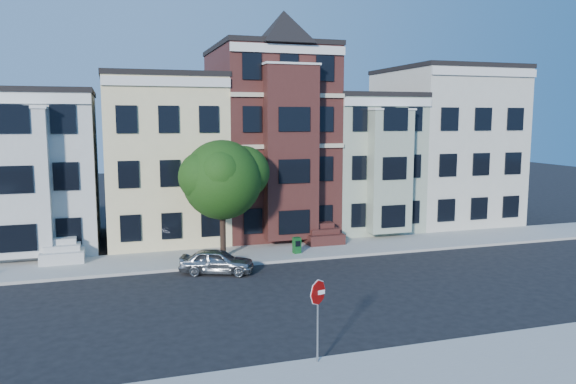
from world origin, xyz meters
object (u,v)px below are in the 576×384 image
object	(u,v)px
street_tree	(222,185)
stop_sign	(318,316)
newspaper_box	(297,245)
parked_car	(217,261)

from	to	relation	value
street_tree	stop_sign	world-z (taller)	street_tree
street_tree	stop_sign	xyz separation A→B (m)	(0.24, -14.05, -2.45)
newspaper_box	street_tree	bearing A→B (deg)	166.67
parked_car	stop_sign	distance (m)	11.45
parked_car	newspaper_box	distance (m)	5.41
street_tree	newspaper_box	distance (m)	5.40
street_tree	newspaper_box	xyz separation A→B (m)	(4.09, -0.45, -3.49)
stop_sign	newspaper_box	bearing A→B (deg)	60.69
newspaper_box	stop_sign	distance (m)	14.17
street_tree	stop_sign	size ratio (longest dim) A/B	2.64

